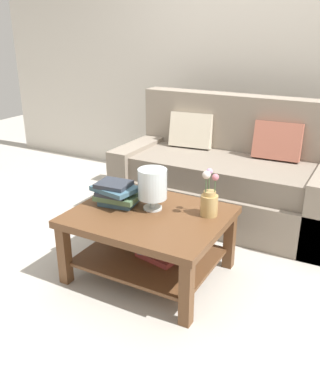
% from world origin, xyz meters
% --- Properties ---
extents(ground_plane, '(10.00, 10.00, 0.00)m').
position_xyz_m(ground_plane, '(0.00, 0.00, 0.00)').
color(ground_plane, '#B7B2A8').
extents(back_wall, '(6.40, 0.12, 2.70)m').
position_xyz_m(back_wall, '(0.00, 1.65, 1.35)').
color(back_wall, beige).
rests_on(back_wall, ground).
extents(couch, '(1.91, 0.90, 1.06)m').
position_xyz_m(couch, '(0.15, 0.78, 0.36)').
color(couch, gray).
rests_on(couch, ground).
extents(coffee_table, '(1.01, 0.83, 0.47)m').
position_xyz_m(coffee_table, '(0.04, -0.42, 0.33)').
color(coffee_table, brown).
rests_on(coffee_table, ground).
extents(book_stack_main, '(0.33, 0.27, 0.17)m').
position_xyz_m(book_stack_main, '(-0.24, -0.39, 0.55)').
color(book_stack_main, '#3D6075').
rests_on(book_stack_main, coffee_table).
extents(glass_hurricane_vase, '(0.20, 0.20, 0.28)m').
position_xyz_m(glass_hurricane_vase, '(0.02, -0.34, 0.64)').
color(glass_hurricane_vase, silver).
rests_on(glass_hurricane_vase, coffee_table).
extents(flower_pitcher, '(0.11, 0.11, 0.32)m').
position_xyz_m(flower_pitcher, '(0.39, -0.26, 0.58)').
color(flower_pitcher, tan).
rests_on(flower_pitcher, coffee_table).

